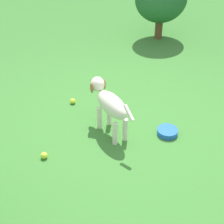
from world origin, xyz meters
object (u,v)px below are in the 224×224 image
dog (110,103)px  tennis_ball_1 (73,101)px  tennis_ball_0 (44,155)px  water_bowl (167,132)px

dog → tennis_ball_1: (-0.04, 0.71, -0.33)m
tennis_ball_0 → tennis_ball_1: same height
dog → water_bowl: size_ratio=3.68×
water_bowl → tennis_ball_0: bearing=160.2°
tennis_ball_0 → water_bowl: size_ratio=0.30×
tennis_ball_1 → water_bowl: (0.51, -1.12, -0.00)m
dog → water_bowl: 0.70m
dog → tennis_ball_1: size_ratio=12.26×
dog → water_bowl: dog is taller
tennis_ball_0 → tennis_ball_1: size_ratio=1.00×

